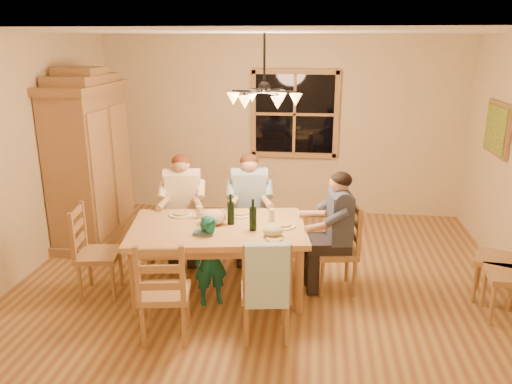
# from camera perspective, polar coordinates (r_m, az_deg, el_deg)

# --- Properties ---
(floor) EXTENTS (5.50, 5.50, 0.00)m
(floor) POSITION_cam_1_polar(r_m,az_deg,el_deg) (5.77, 0.84, -10.13)
(floor) COLOR brown
(floor) RESTS_ON ground
(ceiling) EXTENTS (5.50, 5.00, 0.02)m
(ceiling) POSITION_cam_1_polar(r_m,az_deg,el_deg) (5.13, 0.98, 17.78)
(ceiling) COLOR white
(ceiling) RESTS_ON wall_back
(wall_back) EXTENTS (5.50, 0.02, 2.70)m
(wall_back) POSITION_cam_1_polar(r_m,az_deg,el_deg) (7.73, 2.91, 7.47)
(wall_back) COLOR beige
(wall_back) RESTS_ON floor
(wall_left) EXTENTS (0.02, 5.00, 2.70)m
(wall_left) POSITION_cam_1_polar(r_m,az_deg,el_deg) (6.21, -25.29, 3.46)
(wall_left) COLOR beige
(wall_left) RESTS_ON floor
(window) EXTENTS (1.30, 0.06, 1.30)m
(window) POSITION_cam_1_polar(r_m,az_deg,el_deg) (7.65, 4.42, 8.87)
(window) COLOR black
(window) RESTS_ON wall_back
(painting) EXTENTS (0.06, 0.78, 0.64)m
(painting) POSITION_cam_1_polar(r_m,az_deg,el_deg) (6.74, 25.87, 6.53)
(painting) COLOR olive
(painting) RESTS_ON wall_right
(chandelier) EXTENTS (0.77, 0.68, 0.71)m
(chandelier) POSITION_cam_1_polar(r_m,az_deg,el_deg) (5.16, 0.94, 10.85)
(chandelier) COLOR black
(chandelier) RESTS_ON ceiling
(armoire) EXTENTS (0.66, 1.40, 2.30)m
(armoire) POSITION_cam_1_polar(r_m,az_deg,el_deg) (6.96, -18.44, 3.07)
(armoire) COLOR olive
(armoire) RESTS_ON floor
(dining_table) EXTENTS (1.98, 1.39, 0.76)m
(dining_table) POSITION_cam_1_polar(r_m,az_deg,el_deg) (5.29, -4.36, -4.90)
(dining_table) COLOR tan
(dining_table) RESTS_ON floor
(chair_far_left) EXTENTS (0.50, 0.48, 0.99)m
(chair_far_left) POSITION_cam_1_polar(r_m,az_deg,el_deg) (6.26, -8.20, -5.01)
(chair_far_left) COLOR #A67249
(chair_far_left) RESTS_ON floor
(chair_far_right) EXTENTS (0.50, 0.48, 0.99)m
(chair_far_right) POSITION_cam_1_polar(r_m,az_deg,el_deg) (6.22, -0.73, -4.95)
(chair_far_right) COLOR #A67249
(chair_far_right) RESTS_ON floor
(chair_near_left) EXTENTS (0.50, 0.48, 0.99)m
(chair_near_left) POSITION_cam_1_polar(r_m,az_deg,el_deg) (4.72, -10.30, -12.87)
(chair_near_left) COLOR #A67249
(chair_near_left) RESTS_ON floor
(chair_near_right) EXTENTS (0.50, 0.48, 0.99)m
(chair_near_right) POSITION_cam_1_polar(r_m,az_deg,el_deg) (4.68, 1.10, -12.86)
(chair_near_right) COLOR #A67249
(chair_near_right) RESTS_ON floor
(chair_end_left) EXTENTS (0.48, 0.50, 0.99)m
(chair_end_left) POSITION_cam_1_polar(r_m,az_deg,el_deg) (5.63, -17.38, -8.25)
(chair_end_left) COLOR #A67249
(chair_end_left) RESTS_ON floor
(chair_end_right) EXTENTS (0.48, 0.50, 0.99)m
(chair_end_right) POSITION_cam_1_polar(r_m,az_deg,el_deg) (5.53, 9.07, -8.10)
(chair_end_right) COLOR #A67249
(chair_end_right) RESTS_ON floor
(adult_woman) EXTENTS (0.44, 0.48, 0.87)m
(adult_woman) POSITION_cam_1_polar(r_m,az_deg,el_deg) (6.08, -8.41, -0.30)
(adult_woman) COLOR beige
(adult_woman) RESTS_ON floor
(adult_plaid_man) EXTENTS (0.44, 0.48, 0.87)m
(adult_plaid_man) POSITION_cam_1_polar(r_m,az_deg,el_deg) (6.04, -0.75, -0.22)
(adult_plaid_man) COLOR teal
(adult_plaid_man) RESTS_ON floor
(adult_slate_man) EXTENTS (0.48, 0.44, 0.87)m
(adult_slate_man) POSITION_cam_1_polar(r_m,az_deg,el_deg) (5.33, 9.34, -2.85)
(adult_slate_man) COLOR #3D4762
(adult_slate_man) RESTS_ON floor
(towel) EXTENTS (0.39, 0.16, 0.58)m
(towel) POSITION_cam_1_polar(r_m,az_deg,el_deg) (4.32, 1.27, -9.55)
(towel) COLOR #B7E9F7
(towel) RESTS_ON chair_near_right
(wine_bottle_a) EXTENTS (0.08, 0.08, 0.33)m
(wine_bottle_a) POSITION_cam_1_polar(r_m,az_deg,el_deg) (5.25, -2.90, -1.98)
(wine_bottle_a) COLOR black
(wine_bottle_a) RESTS_ON dining_table
(wine_bottle_b) EXTENTS (0.08, 0.08, 0.33)m
(wine_bottle_b) POSITION_cam_1_polar(r_m,az_deg,el_deg) (5.08, -0.36, -2.62)
(wine_bottle_b) COLOR black
(wine_bottle_b) RESTS_ON dining_table
(plate_woman) EXTENTS (0.26, 0.26, 0.02)m
(plate_woman) POSITION_cam_1_polar(r_m,az_deg,el_deg) (5.61, -8.59, -2.56)
(plate_woman) COLOR white
(plate_woman) RESTS_ON dining_table
(plate_plaid) EXTENTS (0.26, 0.26, 0.02)m
(plate_plaid) POSITION_cam_1_polar(r_m,az_deg,el_deg) (5.55, -1.71, -2.59)
(plate_plaid) COLOR white
(plate_plaid) RESTS_ON dining_table
(plate_slate) EXTENTS (0.26, 0.26, 0.02)m
(plate_slate) POSITION_cam_1_polar(r_m,az_deg,el_deg) (5.23, 3.13, -3.87)
(plate_slate) COLOR white
(plate_slate) RESTS_ON dining_table
(wine_glass_a) EXTENTS (0.06, 0.06, 0.14)m
(wine_glass_a) POSITION_cam_1_polar(r_m,az_deg,el_deg) (5.47, -6.52, -2.32)
(wine_glass_a) COLOR silver
(wine_glass_a) RESTS_ON dining_table
(wine_glass_b) EXTENTS (0.06, 0.06, 0.14)m
(wine_glass_b) POSITION_cam_1_polar(r_m,az_deg,el_deg) (5.35, 1.81, -2.68)
(wine_glass_b) COLOR silver
(wine_glass_b) RESTS_ON dining_table
(cap) EXTENTS (0.20, 0.20, 0.11)m
(cap) POSITION_cam_1_polar(r_m,az_deg,el_deg) (4.96, 1.97, -4.46)
(cap) COLOR #BEB77E
(cap) RESTS_ON dining_table
(napkin) EXTENTS (0.20, 0.17, 0.03)m
(napkin) POSITION_cam_1_polar(r_m,az_deg,el_deg) (5.06, -6.09, -4.62)
(napkin) COLOR #486884
(napkin) RESTS_ON dining_table
(cloth_bundle) EXTENTS (0.28, 0.22, 0.15)m
(cloth_bundle) POSITION_cam_1_polar(r_m,az_deg,el_deg) (5.29, -4.92, -2.88)
(cloth_bundle) COLOR beige
(cloth_bundle) RESTS_ON dining_table
(child) EXTENTS (0.41, 0.35, 0.95)m
(child) POSITION_cam_1_polar(r_m,az_deg,el_deg) (5.14, -5.17, -7.86)
(child) COLOR #17685D
(child) RESTS_ON floor
(chair_spare_front) EXTENTS (0.46, 0.47, 0.99)m
(chair_spare_front) POSITION_cam_1_polar(r_m,az_deg,el_deg) (5.53, 26.84, -9.89)
(chair_spare_front) COLOR #A67249
(chair_spare_front) RESTS_ON floor
(chair_spare_back) EXTENTS (0.56, 0.57, 0.99)m
(chair_spare_back) POSITION_cam_1_polar(r_m,az_deg,el_deg) (5.83, 25.69, -8.32)
(chair_spare_back) COLOR #A67249
(chair_spare_back) RESTS_ON floor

